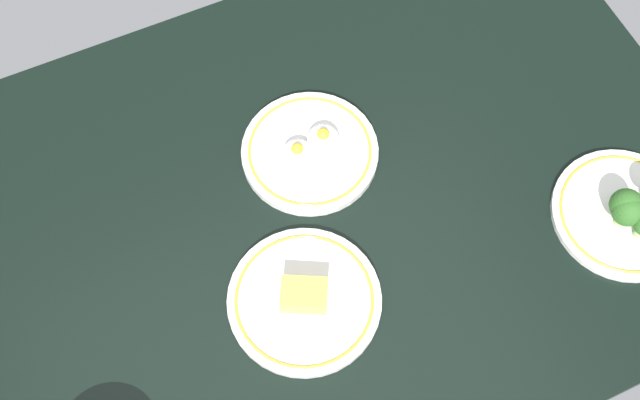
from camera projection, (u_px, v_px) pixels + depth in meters
dining_table at (320, 211)px, 125.56cm from camera, size 125.98×88.06×4.00cm
plate_eggs at (310, 151)px, 126.53cm from camera, size 21.97×21.97×5.27cm
plate_cheese at (304, 300)px, 116.00cm from camera, size 22.77×22.77×5.13cm
plate_broccoli at (627, 212)px, 121.00cm from camera, size 22.24×22.24×7.68cm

